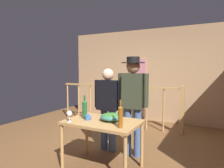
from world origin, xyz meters
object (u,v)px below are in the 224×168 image
Objects in this scene: serving_table at (102,126)px; person_standing_left at (108,103)px; framed_picture at (137,69)px; wine_glass at (69,114)px; salad_bowl at (112,117)px; stair_railing at (132,101)px; flat_screen_tv at (128,97)px; tv_console at (128,112)px; person_standing_right at (133,97)px; mug_blue at (88,117)px; wine_bottle_green at (85,109)px; wine_bottle_amber at (120,116)px.

serving_table is 0.73× the size of person_standing_left.
framed_picture is 3.27m from serving_table.
salad_bowl is at bearing 33.59° from wine_glass.
stair_railing reaches higher than salad_bowl.
tv_console is at bearing 90.00° from flat_screen_tv.
person_standing_right is (1.00, -2.16, 0.33)m from flat_screen_tv.
serving_table is 0.77m from person_standing_right.
person_standing_right reaches higher than tv_console.
framed_picture reaches higher than mug_blue.
stair_railing is 30.19× the size of mug_blue.
framed_picture is 0.35× the size of person_standing_right.
flat_screen_tv is 1.45× the size of salad_bowl.
wine_glass is 0.29m from mug_blue.
stair_railing is 6.91× the size of flat_screen_tv.
person_standing_left is (0.14, -1.57, 0.21)m from stair_railing.
wine_bottle_green reaches higher than tv_console.
mug_blue is at bearing -79.46° from tv_console.
tv_console is at bearing 96.45° from wine_glass.
stair_railing reaches higher than tv_console.
wine_glass is at bearing -83.55° from tv_console.
person_standing_left is at bearing 82.92° from wine_bottle_green.
salad_bowl is at bearing -76.84° from stair_railing.
person_standing_left reaches higher than mug_blue.
stair_railing is 3.11× the size of serving_table.
wine_bottle_amber is (0.39, -0.19, 0.24)m from serving_table.
wine_bottle_green is at bearing 165.14° from wine_bottle_amber.
person_standing_left is (-0.02, 0.70, 0.11)m from mug_blue.
wine_bottle_amber is at bearing -72.21° from stair_railing.
mug_blue is (0.10, -0.07, -0.11)m from wine_bottle_green.
flat_screen_tv reaches higher than mug_blue.
person_standing_right is (1.00, -2.19, 0.81)m from tv_console.
flat_screen_tv is 1.34× the size of wine_bottle_amber.
person_standing_right is at bearing 54.15° from wine_glass.
wine_glass is at bearing 85.54° from person_standing_left.
wine_bottle_amber is 1.03m from person_standing_left.
person_standing_left is (0.51, -2.19, 0.67)m from tv_console.
wine_bottle_green is 3.21× the size of mug_blue.
stair_railing is 0.85m from tv_console.
mug_blue is (0.16, -2.27, 0.10)m from stair_railing.
wine_bottle_amber reaches higher than flat_screen_tv.
person_standing_right reaches higher than salad_bowl.
mug_blue is at bearing 47.54° from wine_glass.
tv_console is 7.85× the size of mug_blue.
tv_console is 2.34m from person_standing_left.
serving_table is at bearing -74.96° from tv_console.
wine_bottle_green is at bearing -81.14° from flat_screen_tv.
framed_picture reaches higher than tv_console.
wine_glass is at bearing 48.32° from person_standing_right.
salad_bowl is 3.01× the size of mug_blue.
person_standing_left reaches higher than stair_railing.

